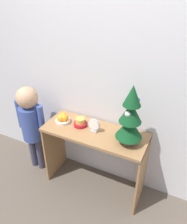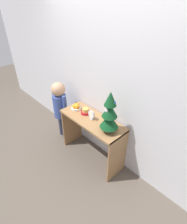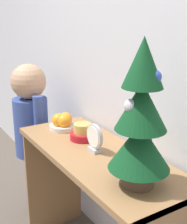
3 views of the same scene
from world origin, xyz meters
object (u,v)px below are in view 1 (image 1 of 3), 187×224
Objects in this scene: fruit_bowl at (63,118)px; desk_clock at (94,126)px; mini_tree at (130,118)px; child_figure at (31,120)px; singing_bowl at (80,123)px.

desk_clock is (0.38, -0.01, 0.03)m from fruit_bowl.
child_figure is at bearing -178.95° from mini_tree.
mini_tree is at bearing -2.33° from fruit_bowl.
mini_tree is 1.20m from child_figure.
singing_bowl is 0.63m from child_figure.
child_figure is (-0.41, -0.05, -0.11)m from fruit_bowl.
desk_clock reaches higher than singing_bowl.
child_figure is at bearing -172.89° from fruit_bowl.
child_figure is at bearing -173.27° from singing_bowl.
fruit_bowl is 1.11× the size of desk_clock.
child_figure is (-1.15, -0.02, -0.34)m from mini_tree.
mini_tree is 4.23× the size of singing_bowl.
mini_tree reaches higher than desk_clock.
mini_tree reaches higher than fruit_bowl.
mini_tree is at bearing -3.14° from desk_clock.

